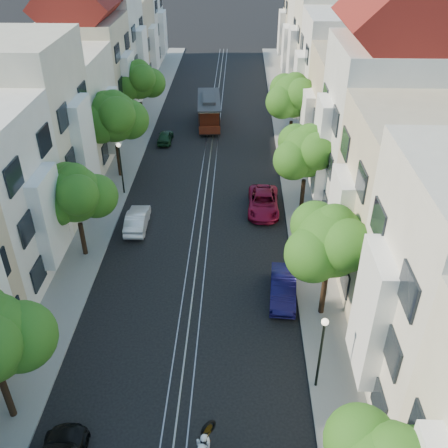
# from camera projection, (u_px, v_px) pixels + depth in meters

# --- Properties ---
(ground) EXTENTS (200.00, 200.00, 0.00)m
(ground) POSITION_uv_depth(u_px,v_px,m) (209.00, 161.00, 43.67)
(ground) COLOR black
(ground) RESTS_ON ground
(sidewalk_east) EXTENTS (2.50, 80.00, 0.12)m
(sidewalk_east) POSITION_uv_depth(u_px,v_px,m) (292.00, 162.00, 43.45)
(sidewalk_east) COLOR gray
(sidewalk_east) RESTS_ON ground
(sidewalk_west) EXTENTS (2.50, 80.00, 0.12)m
(sidewalk_west) POSITION_uv_depth(u_px,v_px,m) (127.00, 160.00, 43.82)
(sidewalk_west) COLOR gray
(sidewalk_west) RESTS_ON ground
(rail_left) EXTENTS (0.06, 80.00, 0.02)m
(rail_left) POSITION_uv_depth(u_px,v_px,m) (203.00, 161.00, 43.68)
(rail_left) COLOR gray
(rail_left) RESTS_ON ground
(rail_slot) EXTENTS (0.06, 80.00, 0.02)m
(rail_slot) POSITION_uv_depth(u_px,v_px,m) (209.00, 161.00, 43.66)
(rail_slot) COLOR gray
(rail_slot) RESTS_ON ground
(rail_right) EXTENTS (0.06, 80.00, 0.02)m
(rail_right) POSITION_uv_depth(u_px,v_px,m) (216.00, 161.00, 43.65)
(rail_right) COLOR gray
(rail_right) RESTS_ON ground
(lane_line) EXTENTS (0.08, 80.00, 0.01)m
(lane_line) POSITION_uv_depth(u_px,v_px,m) (209.00, 161.00, 43.67)
(lane_line) COLOR tan
(lane_line) RESTS_ON ground
(townhouses_east) EXTENTS (7.75, 72.00, 12.00)m
(townhouses_east) POSITION_uv_depth(u_px,v_px,m) (354.00, 106.00, 40.48)
(townhouses_east) COLOR beige
(townhouses_east) RESTS_ON ground
(townhouses_west) EXTENTS (7.75, 72.00, 11.76)m
(townhouses_west) POSITION_uv_depth(u_px,v_px,m) (65.00, 104.00, 41.15)
(townhouses_west) COLOR silver
(townhouses_west) RESTS_ON ground
(tree_e_b) EXTENTS (4.93, 4.08, 6.68)m
(tree_e_b) POSITION_uv_depth(u_px,v_px,m) (332.00, 243.00, 24.93)
(tree_e_b) COLOR black
(tree_e_b) RESTS_ON ground
(tree_e_c) EXTENTS (4.84, 3.99, 6.52)m
(tree_e_c) POSITION_uv_depth(u_px,v_px,m) (307.00, 153.00, 34.25)
(tree_e_c) COLOR black
(tree_e_c) RESTS_ON ground
(tree_e_d) EXTENTS (5.01, 4.16, 6.85)m
(tree_e_d) POSITION_uv_depth(u_px,v_px,m) (294.00, 97.00, 43.34)
(tree_e_d) COLOR black
(tree_e_d) RESTS_ON ground
(tree_w_b) EXTENTS (4.72, 3.87, 6.27)m
(tree_w_b) POSITION_uv_depth(u_px,v_px,m) (76.00, 195.00, 29.69)
(tree_w_b) COLOR black
(tree_w_b) RESTS_ON ground
(tree_w_c) EXTENTS (5.13, 4.28, 7.09)m
(tree_w_c) POSITION_uv_depth(u_px,v_px,m) (114.00, 118.00, 38.56)
(tree_w_c) COLOR black
(tree_w_c) RESTS_ON ground
(tree_w_d) EXTENTS (4.84, 3.99, 6.52)m
(tree_w_d) POSITION_uv_depth(u_px,v_px,m) (139.00, 81.00, 48.06)
(tree_w_d) COLOR black
(tree_w_d) RESTS_ON ground
(lamp_east) EXTENTS (0.32, 0.32, 4.16)m
(lamp_east) POSITION_uv_depth(u_px,v_px,m) (322.00, 343.00, 21.80)
(lamp_east) COLOR black
(lamp_east) RESTS_ON ground
(lamp_west) EXTENTS (0.32, 0.32, 4.16)m
(lamp_west) POSITION_uv_depth(u_px,v_px,m) (120.00, 161.00, 37.25)
(lamp_west) COLOR black
(lamp_west) RESTS_ON ground
(cable_car) EXTENTS (2.69, 7.21, 2.72)m
(cable_car) POSITION_uv_depth(u_px,v_px,m) (209.00, 109.00, 50.12)
(cable_car) COLOR black
(cable_car) RESTS_ON ground
(parked_car_e_mid) EXTENTS (1.72, 4.19, 1.35)m
(parked_car_e_mid) POSITION_uv_depth(u_px,v_px,m) (283.00, 288.00, 28.28)
(parked_car_e_mid) COLOR #0E0B3A
(parked_car_e_mid) RESTS_ON ground
(parked_car_e_far) EXTENTS (2.34, 4.86, 1.33)m
(parked_car_e_far) POSITION_uv_depth(u_px,v_px,m) (263.00, 202.00, 36.39)
(parked_car_e_far) COLOR maroon
(parked_car_e_far) RESTS_ON ground
(parked_car_w_mid) EXTENTS (1.43, 3.90, 1.28)m
(parked_car_w_mid) POSITION_uv_depth(u_px,v_px,m) (137.00, 220.00, 34.46)
(parked_car_w_mid) COLOR silver
(parked_car_w_mid) RESTS_ON ground
(parked_car_w_far) EXTENTS (1.30, 3.23, 1.10)m
(parked_car_w_far) POSITION_uv_depth(u_px,v_px,m) (165.00, 137.00, 46.92)
(parked_car_w_far) COLOR #14341C
(parked_car_w_far) RESTS_ON ground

